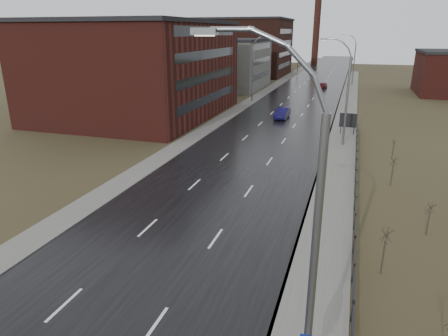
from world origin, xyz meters
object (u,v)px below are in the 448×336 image
Objects in this scene: car_near at (282,114)px; car_far at (323,85)px; streetlight_main at (303,248)px; billboard at (348,121)px.

car_near is 1.19× the size of car_far.
streetlight_main is at bearing 96.13° from car_far.
streetlight_main is at bearing -78.37° from car_near.
car_near reaches higher than car_far.
car_near is (-9.20, 7.36, -1.04)m from billboard.
car_near is at bearing 100.48° from streetlight_main.
billboard reaches higher than car_far.
streetlight_main is 81.80m from car_far.
billboard is 11.83m from car_near.
streetlight_main is 3.07× the size of car_far.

